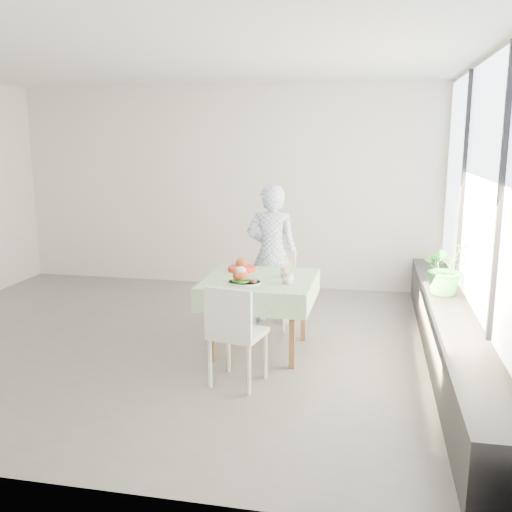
% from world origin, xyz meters
% --- Properties ---
extents(floor, '(6.00, 6.00, 0.00)m').
position_xyz_m(floor, '(0.00, 0.00, 0.00)').
color(floor, '#5A5855').
rests_on(floor, ground).
extents(ceiling, '(6.00, 6.00, 0.00)m').
position_xyz_m(ceiling, '(0.00, 0.00, 2.80)').
color(ceiling, white).
rests_on(ceiling, ground).
extents(wall_back, '(6.00, 0.02, 2.80)m').
position_xyz_m(wall_back, '(0.00, 2.50, 1.40)').
color(wall_back, silver).
rests_on(wall_back, ground).
extents(wall_front, '(6.00, 0.02, 2.80)m').
position_xyz_m(wall_front, '(0.00, -2.50, 1.40)').
color(wall_front, silver).
rests_on(wall_front, ground).
extents(wall_right, '(0.02, 5.00, 2.80)m').
position_xyz_m(wall_right, '(3.00, 0.00, 1.40)').
color(wall_right, silver).
rests_on(wall_right, ground).
extents(window_pane, '(0.01, 4.80, 2.18)m').
position_xyz_m(window_pane, '(2.97, 0.00, 1.65)').
color(window_pane, '#D1E0F9').
rests_on(window_pane, ground).
extents(window_ledge, '(0.40, 4.80, 0.50)m').
position_xyz_m(window_ledge, '(2.80, 0.00, 0.25)').
color(window_ledge, black).
rests_on(window_ledge, ground).
extents(cafe_table, '(1.06, 1.06, 0.74)m').
position_xyz_m(cafe_table, '(1.00, -0.05, 0.46)').
color(cafe_table, brown).
rests_on(cafe_table, ground).
extents(chair_far, '(0.45, 0.45, 0.84)m').
position_xyz_m(chair_far, '(1.00, 0.74, 0.26)').
color(chair_far, white).
rests_on(chair_far, ground).
extents(chair_near, '(0.49, 0.49, 0.88)m').
position_xyz_m(chair_near, '(0.97, -0.85, 0.27)').
color(chair_near, white).
rests_on(chair_near, ground).
extents(diner, '(0.58, 0.38, 1.59)m').
position_xyz_m(diner, '(0.96, 0.87, 0.79)').
color(diner, '#8297D0').
rests_on(diner, ground).
extents(main_dish, '(0.31, 0.31, 0.16)m').
position_xyz_m(main_dish, '(0.88, -0.29, 0.80)').
color(main_dish, white).
rests_on(main_dish, cafe_table).
extents(juice_cup_orange, '(0.09, 0.09, 0.25)m').
position_xyz_m(juice_cup_orange, '(1.23, 0.02, 0.80)').
color(juice_cup_orange, white).
rests_on(juice_cup_orange, cafe_table).
extents(juice_cup_lemonade, '(0.10, 0.10, 0.28)m').
position_xyz_m(juice_cup_lemonade, '(1.30, -0.21, 0.81)').
color(juice_cup_lemonade, white).
rests_on(juice_cup_lemonade, cafe_table).
extents(second_dish, '(0.28, 0.28, 0.13)m').
position_xyz_m(second_dish, '(0.76, 0.21, 0.78)').
color(second_dish, red).
rests_on(second_dish, cafe_table).
extents(potted_plant, '(0.60, 0.54, 0.57)m').
position_xyz_m(potted_plant, '(2.81, 0.61, 0.78)').
color(potted_plant, '#277426').
rests_on(potted_plant, window_ledge).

